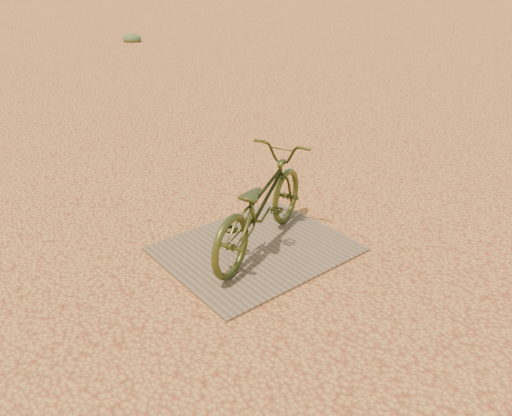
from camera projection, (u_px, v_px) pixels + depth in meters
ground at (174, 257)px, 4.12m from camera, size 120.00×120.00×0.00m
plywood_board at (256, 249)px, 4.21m from camera, size 1.50×1.23×0.02m
bicycle at (260, 203)px, 4.07m from camera, size 1.60×1.11×0.80m
kale_b at (132, 42)px, 14.96m from camera, size 0.55×0.55×0.30m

